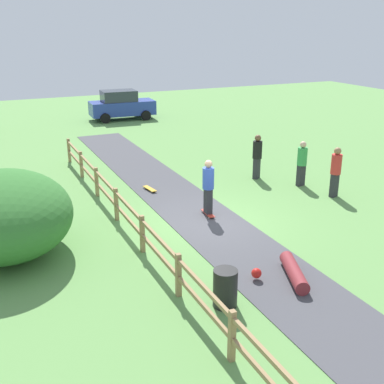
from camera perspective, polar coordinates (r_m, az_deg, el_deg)
The scene contains 12 objects.
ground_plane at distance 15.91m, azimuth 1.58°, elevation -3.41°, with size 60.00×60.00×0.00m, color #60934C.
asphalt_path at distance 15.91m, azimuth 1.58°, elevation -3.38°, with size 2.40×28.00×0.02m, color #47474C.
wooden_fence at distance 14.78m, azimuth -7.49°, elevation -2.61°, with size 0.12×18.12×1.10m.
bush_large at distance 14.31m, azimuth -21.17°, elevation -2.45°, with size 3.69×4.43×2.32m, color #33702D.
trash_bin at distance 11.24m, azimuth 3.91°, elevation -11.16°, with size 0.56×0.56×0.90m, color black.
skater_riding at distance 15.95m, azimuth 1.92°, elevation 0.85°, with size 0.41×0.81×1.91m.
skater_fallen at distance 12.63m, azimuth 11.55°, elevation -9.20°, with size 1.49×1.68×0.36m.
skateboard_loose at distance 18.75m, azimuth -4.98°, elevation 0.39°, with size 0.31×0.82×0.08m.
bystander_red at distance 18.55m, azimuth 16.50°, elevation 2.54°, with size 0.49×0.49×1.87m.
bystander_black at distance 20.10m, azimuth 7.65°, elevation 4.38°, with size 0.53×0.53×1.84m.
bystander_green at distance 19.53m, azimuth 12.75°, elevation 3.53°, with size 0.46×0.46×1.79m.
parked_car_blue at distance 32.93m, azimuth -8.28°, elevation 10.05°, with size 4.28×2.17×1.92m.
Camera 1 is at (-6.51, -13.16, 6.14)m, focal length 45.52 mm.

